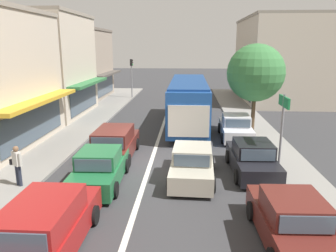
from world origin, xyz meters
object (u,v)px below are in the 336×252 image
at_px(wagon_queue_far_back, 115,144).
at_px(pedestrian_with_handbag_near, 17,163).
at_px(directional_road_sign, 283,116).
at_px(wagon_adjacent_lane_lead, 47,227).
at_px(sedan_adjacent_lane_trail, 100,169).
at_px(traffic_light_downstreet, 132,72).
at_px(city_bus, 188,100).
at_px(parked_sedan_kerb_second, 252,159).
at_px(parked_sedan_kerb_front, 292,222).
at_px(sedan_behind_bus_mid, 192,164).
at_px(parked_sedan_kerb_third, 235,128).
at_px(street_tree_right, 256,73).

distance_m(wagon_queue_far_back, pedestrian_with_handbag_near, 4.93).
relative_size(directional_road_sign, pedestrian_with_handbag_near, 2.21).
bearing_deg(wagon_adjacent_lane_lead, sedan_adjacent_lane_trail, 87.04).
height_order(sedan_adjacent_lane_trail, traffic_light_downstreet, traffic_light_downstreet).
xyz_separation_m(city_bus, parked_sedan_kerb_second, (2.87, -8.79, -1.22)).
xyz_separation_m(sedan_adjacent_lane_trail, parked_sedan_kerb_front, (6.56, -3.80, 0.00)).
xyz_separation_m(sedan_behind_bus_mid, parked_sedan_kerb_second, (2.67, 0.85, 0.00)).
xyz_separation_m(city_bus, parked_sedan_kerb_front, (2.99, -14.18, -1.22)).
height_order(city_bus, parked_sedan_kerb_second, city_bus).
height_order(traffic_light_downstreet, directional_road_sign, traffic_light_downstreet).
relative_size(city_bus, sedan_behind_bus_mid, 2.55).
height_order(parked_sedan_kerb_second, traffic_light_downstreet, traffic_light_downstreet).
distance_m(traffic_light_downstreet, pedestrian_with_handbag_near, 23.14).
distance_m(city_bus, parked_sedan_kerb_second, 9.32).
distance_m(wagon_adjacent_lane_lead, traffic_light_downstreet, 27.17).
distance_m(sedan_behind_bus_mid, parked_sedan_kerb_second, 2.80).
height_order(wagon_queue_far_back, parked_sedan_kerb_third, wagon_queue_far_back).
bearing_deg(parked_sedan_kerb_third, street_tree_right, 25.59).
bearing_deg(sedan_adjacent_lane_trail, pedestrian_with_handbag_near, -167.90).
bearing_deg(street_tree_right, pedestrian_with_handbag_near, -141.50).
bearing_deg(wagon_queue_far_back, parked_sedan_kerb_front, -46.51).
distance_m(parked_sedan_kerb_front, street_tree_right, 12.15).
xyz_separation_m(wagon_adjacent_lane_lead, street_tree_right, (7.84, 12.45, 3.21)).
bearing_deg(wagon_adjacent_lane_lead, traffic_light_downstreet, 94.79).
bearing_deg(traffic_light_downstreet, sedan_behind_bus_mid, -73.84).
bearing_deg(directional_road_sign, wagon_adjacent_lane_lead, -142.91).
distance_m(parked_sedan_kerb_third, traffic_light_downstreet, 17.69).
bearing_deg(parked_sedan_kerb_front, wagon_queue_far_back, 133.49).
bearing_deg(wagon_queue_far_back, traffic_light_downstreet, 97.16).
height_order(city_bus, wagon_queue_far_back, city_bus).
height_order(wagon_queue_far_back, sedan_behind_bus_mid, wagon_queue_far_back).
bearing_deg(sedan_adjacent_lane_trail, wagon_queue_far_back, 91.62).
bearing_deg(parked_sedan_kerb_third, parked_sedan_kerb_second, -90.45).
xyz_separation_m(sedan_adjacent_lane_trail, wagon_queue_far_back, (-0.09, 3.22, 0.08)).
height_order(wagon_adjacent_lane_lead, parked_sedan_kerb_front, wagon_adjacent_lane_lead).
xyz_separation_m(wagon_queue_far_back, parked_sedan_kerb_third, (6.58, 4.10, -0.08)).
relative_size(city_bus, sedan_adjacent_lane_trail, 2.57).
height_order(parked_sedan_kerb_front, traffic_light_downstreet, traffic_light_downstreet).
xyz_separation_m(sedan_behind_bus_mid, pedestrian_with_handbag_near, (-6.88, -1.41, 0.40)).
bearing_deg(sedan_adjacent_lane_trail, parked_sedan_kerb_second, 13.90).
bearing_deg(sedan_behind_bus_mid, traffic_light_downstreet, 106.16).
xyz_separation_m(parked_sedan_kerb_second, traffic_light_downstreet, (-8.94, 20.80, 2.19)).
bearing_deg(parked_sedan_kerb_second, parked_sedan_kerb_front, -88.67).
bearing_deg(pedestrian_with_handbag_near, city_bus, 58.83).
height_order(sedan_adjacent_lane_trail, wagon_queue_far_back, wagon_queue_far_back).
bearing_deg(street_tree_right, sedan_behind_bus_mid, -118.33).
bearing_deg(directional_road_sign, traffic_light_downstreet, 115.41).
bearing_deg(city_bus, wagon_queue_far_back, -117.11).
bearing_deg(parked_sedan_kerb_front, parked_sedan_kerb_second, 91.33).
height_order(sedan_adjacent_lane_trail, street_tree_right, street_tree_right).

